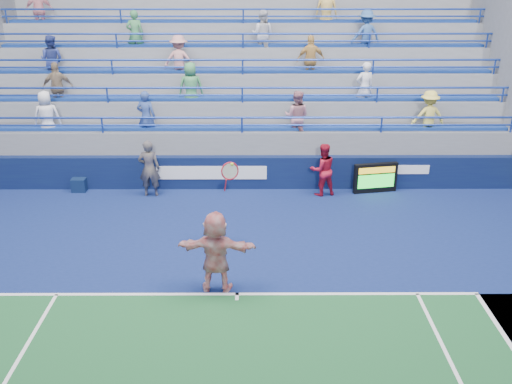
{
  "coord_description": "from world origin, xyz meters",
  "views": [
    {
      "loc": [
        0.39,
        -11.08,
        7.09
      ],
      "look_at": [
        0.44,
        2.5,
        1.5
      ],
      "focal_mm": 40.0,
      "sensor_mm": 36.0,
      "label": 1
    }
  ],
  "objects_px": {
    "judge_chair": "(80,183)",
    "ball_girl": "(323,170)",
    "tennis_player": "(216,252)",
    "line_judge": "(149,168)",
    "serve_speed_board": "(375,178)"
  },
  "relations": [
    {
      "from": "ball_girl",
      "to": "line_judge",
      "type": "bearing_deg",
      "value": -14.05
    },
    {
      "from": "tennis_player",
      "to": "ball_girl",
      "type": "relative_size",
      "value": 1.81
    },
    {
      "from": "serve_speed_board",
      "to": "line_judge",
      "type": "relative_size",
      "value": 0.78
    },
    {
      "from": "serve_speed_board",
      "to": "judge_chair",
      "type": "distance_m",
      "value": 9.64
    },
    {
      "from": "judge_chair",
      "to": "ball_girl",
      "type": "relative_size",
      "value": 0.47
    },
    {
      "from": "serve_speed_board",
      "to": "judge_chair",
      "type": "bearing_deg",
      "value": 178.97
    },
    {
      "from": "judge_chair",
      "to": "line_judge",
      "type": "height_order",
      "value": "line_judge"
    },
    {
      "from": "serve_speed_board",
      "to": "ball_girl",
      "type": "distance_m",
      "value": 1.79
    },
    {
      "from": "serve_speed_board",
      "to": "ball_girl",
      "type": "relative_size",
      "value": 0.84
    },
    {
      "from": "judge_chair",
      "to": "ball_girl",
      "type": "bearing_deg",
      "value": -2.59
    },
    {
      "from": "ball_girl",
      "to": "tennis_player",
      "type": "bearing_deg",
      "value": 47.11
    },
    {
      "from": "line_judge",
      "to": "ball_girl",
      "type": "height_order",
      "value": "line_judge"
    },
    {
      "from": "judge_chair",
      "to": "tennis_player",
      "type": "relative_size",
      "value": 0.26
    },
    {
      "from": "judge_chair",
      "to": "line_judge",
      "type": "bearing_deg",
      "value": -9.81
    },
    {
      "from": "line_judge",
      "to": "tennis_player",
      "type": "bearing_deg",
      "value": 112.65
    }
  ]
}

